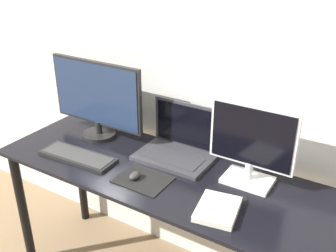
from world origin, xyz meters
TOP-DOWN VIEW (x-y plane):
  - wall_back at (0.00, 0.65)m, footprint 7.00×0.05m
  - desk at (0.00, 0.29)m, footprint 1.69×0.58m
  - monitor_left at (-0.49, 0.42)m, footprint 0.58×0.18m
  - monitor_right at (0.39, 0.42)m, footprint 0.39×0.15m
  - laptop at (-0.01, 0.47)m, footprint 0.38×0.26m
  - keyboard at (-0.43, 0.18)m, footprint 0.41×0.16m
  - mousepad at (-0.03, 0.18)m, footprint 0.24×0.19m
  - mouse at (-0.06, 0.17)m, footprint 0.04×0.07m
  - book at (0.36, 0.15)m, footprint 0.19×0.23m

SIDE VIEW (x-z plane):
  - desk at x=0.00m, z-range 0.25..1.02m
  - mousepad at x=-0.03m, z-range 0.77..0.77m
  - keyboard at x=-0.43m, z-range 0.77..0.78m
  - book at x=0.36m, z-range 0.77..0.79m
  - mouse at x=-0.06m, z-range 0.77..0.80m
  - laptop at x=-0.01m, z-range 0.70..0.96m
  - monitor_right at x=0.39m, z-range 0.77..1.15m
  - monitor_left at x=-0.49m, z-range 0.78..1.21m
  - wall_back at x=0.00m, z-range 0.00..2.50m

